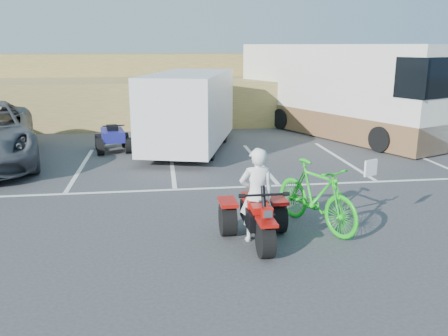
{
  "coord_description": "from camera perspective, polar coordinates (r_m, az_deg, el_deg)",
  "views": [
    {
      "loc": [
        -0.3,
        -9.12,
        3.55
      ],
      "look_at": [
        1.01,
        0.59,
        1.0
      ],
      "focal_mm": 38.0,
      "sensor_mm": 36.0,
      "label": 1
    }
  ],
  "objects": [
    {
      "name": "ground",
      "position": [
        9.8,
        -5.43,
        -6.74
      ],
      "size": [
        100.0,
        100.0,
        0.0
      ],
      "primitive_type": "plane",
      "color": "#363639",
      "rests_on": "ground"
    },
    {
      "name": "parking_stripes",
      "position": [
        13.71,
        -2.54,
        -0.42
      ],
      "size": [
        28.0,
        5.16,
        0.01
      ],
      "color": "white",
      "rests_on": "ground"
    },
    {
      "name": "grass_embankment",
      "position": [
        24.7,
        -7.06,
        9.54
      ],
      "size": [
        40.0,
        8.5,
        3.1
      ],
      "color": "olive",
      "rests_on": "ground"
    },
    {
      "name": "cargo_trailer",
      "position": [
        16.37,
        -4.16,
        7.11
      ],
      "size": [
        3.72,
        6.07,
        2.65
      ],
      "rotation": [
        0.0,
        0.0,
        -0.27
      ],
      "color": "silver",
      "rests_on": "ground"
    },
    {
      "name": "rv_motorhome",
      "position": [
        20.0,
        13.27,
        8.41
      ],
      "size": [
        6.29,
        9.97,
        3.53
      ],
      "rotation": [
        0.0,
        0.0,
        0.42
      ],
      "color": "silver",
      "rests_on": "ground"
    },
    {
      "name": "red_trike_atv",
      "position": [
        8.89,
        4.06,
        -9.01
      ],
      "size": [
        1.32,
        1.74,
        1.12
      ],
      "primitive_type": null,
      "rotation": [
        0.0,
        0.0,
        0.02
      ],
      "color": "#A10E09",
      "rests_on": "ground"
    },
    {
      "name": "rider",
      "position": [
        8.71,
        3.95,
        -3.27
      ],
      "size": [
        0.65,
        0.43,
        1.77
      ],
      "primitive_type": "imported",
      "rotation": [
        0.0,
        0.0,
        3.16
      ],
      "color": "white",
      "rests_on": "ground"
    },
    {
      "name": "green_dirt_bike",
      "position": [
        9.54,
        11.0,
        -3.26
      ],
      "size": [
        1.51,
        2.3,
        1.34
      ],
      "primitive_type": "imported",
      "rotation": [
        0.0,
        0.0,
        0.43
      ],
      "color": "#14BF19",
      "rests_on": "ground"
    },
    {
      "name": "quad_atv_blue",
      "position": [
        16.81,
        -13.14,
        2.01
      ],
      "size": [
        1.4,
        1.71,
        1.0
      ],
      "primitive_type": null,
      "rotation": [
        0.0,
        0.0,
        0.17
      ],
      "color": "navy",
      "rests_on": "ground"
    },
    {
      "name": "quad_atv_green",
      "position": [
        15.98,
        -7.53,
        1.62
      ],
      "size": [
        1.45,
        1.84,
        1.12
      ],
      "primitive_type": null,
      "rotation": [
        0.0,
        0.0,
        -0.11
      ],
      "color": "#135715",
      "rests_on": "ground"
    }
  ]
}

